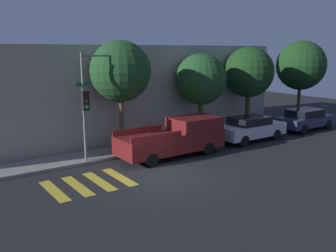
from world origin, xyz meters
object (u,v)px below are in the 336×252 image
object	(u,v)px
traffic_light_pole	(92,92)
pickup_truck	(176,137)
tree_behind_truck	(301,65)
sedan_middle	(305,119)
tree_near_corner	(120,71)
sedan_near_corner	(250,128)
tree_midblock	(201,79)
tree_far_end	(249,72)

from	to	relation	value
traffic_light_pole	pickup_truck	xyz separation A→B (m)	(3.93, -1.27, -2.48)
pickup_truck	tree_behind_truck	world-z (taller)	tree_behind_truck
sedan_middle	tree_near_corner	xyz separation A→B (m)	(-12.74, 2.25, 3.49)
tree_near_corner	pickup_truck	bearing A→B (deg)	-50.04
sedan_near_corner	tree_behind_truck	world-z (taller)	tree_behind_truck
sedan_middle	tree_near_corner	bearing A→B (deg)	169.97
sedan_near_corner	sedan_middle	size ratio (longest dim) A/B	1.02
tree_midblock	tree_behind_truck	bearing A→B (deg)	0.00
tree_near_corner	sedan_near_corner	bearing A→B (deg)	-17.00
tree_midblock	pickup_truck	bearing A→B (deg)	-147.23
pickup_truck	sedan_middle	distance (m)	10.85
sedan_middle	tree_behind_truck	size ratio (longest dim) A/B	0.72
sedan_middle	tree_near_corner	world-z (taller)	tree_near_corner
traffic_light_pole	tree_far_end	bearing A→B (deg)	4.88
tree_near_corner	tree_midblock	world-z (taller)	tree_near_corner
traffic_light_pole	tree_behind_truck	distance (m)	17.10
pickup_truck	traffic_light_pole	bearing A→B (deg)	162.11
sedan_middle	tree_midblock	size ratio (longest dim) A/B	0.84
pickup_truck	tree_near_corner	distance (m)	4.42
traffic_light_pole	sedan_middle	world-z (taller)	traffic_light_pole
tree_near_corner	tree_far_end	xyz separation A→B (m)	(9.49, 0.00, -0.37)
tree_near_corner	tree_far_end	world-z (taller)	tree_near_corner
sedan_middle	tree_behind_truck	bearing A→B (deg)	44.72
pickup_truck	sedan_middle	xyz separation A→B (m)	(10.85, 0.00, -0.19)
tree_far_end	tree_near_corner	bearing A→B (deg)	180.00
traffic_light_pole	tree_behind_truck	world-z (taller)	tree_behind_truck
sedan_middle	tree_near_corner	distance (m)	13.40
traffic_light_pole	tree_midblock	distance (m)	7.50
sedan_middle	tree_midblock	distance (m)	8.20
tree_far_end	tree_behind_truck	world-z (taller)	tree_behind_truck
sedan_near_corner	sedan_middle	distance (m)	5.37
tree_midblock	tree_far_end	distance (m)	4.11
traffic_light_pole	sedan_middle	distance (m)	15.07
tree_midblock	tree_far_end	bearing A→B (deg)	0.00
traffic_light_pole	tree_near_corner	size ratio (longest dim) A/B	0.89
traffic_light_pole	tree_midblock	world-z (taller)	traffic_light_pole
tree_midblock	tree_behind_truck	world-z (taller)	tree_behind_truck
pickup_truck	tree_midblock	world-z (taller)	tree_midblock
sedan_middle	traffic_light_pole	bearing A→B (deg)	175.09
traffic_light_pole	tree_far_end	distance (m)	11.58
sedan_middle	tree_far_end	distance (m)	5.04
sedan_near_corner	sedan_middle	world-z (taller)	sedan_near_corner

